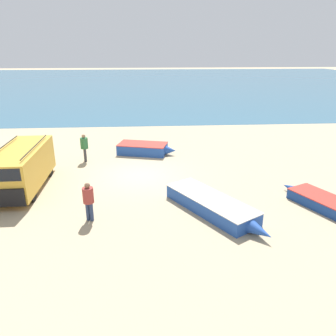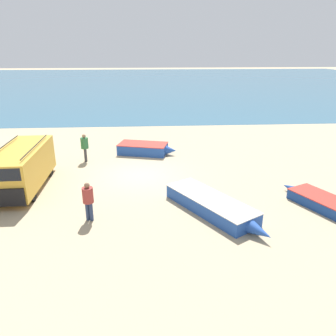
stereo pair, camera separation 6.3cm
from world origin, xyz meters
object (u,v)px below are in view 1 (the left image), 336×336
at_px(fishing_rowboat_1, 144,149).
at_px(fisherman_0, 88,198).
at_px(parked_van, 22,167).
at_px(fishing_rowboat_0, 329,205).
at_px(fishing_rowboat_2, 213,206).
at_px(fisherman_1, 84,145).

distance_m(fishing_rowboat_1, fisherman_0, 9.20).
bearing_deg(parked_van, fisherman_0, 45.86).
distance_m(fishing_rowboat_0, fishing_rowboat_2, 5.10).
relative_size(fishing_rowboat_1, fisherman_0, 2.38).
bearing_deg(fishing_rowboat_1, parked_van, -123.79).
distance_m(parked_van, fishing_rowboat_1, 8.13).
xyz_separation_m(parked_van, fisherman_1, (2.39, 3.98, -0.11)).
bearing_deg(fisherman_0, fishing_rowboat_1, 4.28).
distance_m(fisherman_0, fisherman_1, 7.66).
bearing_deg(fishing_rowboat_2, fisherman_1, -168.86).
bearing_deg(fishing_rowboat_2, fisherman_0, -117.69).
height_order(fishing_rowboat_0, fisherman_1, fisherman_1).
relative_size(parked_van, fisherman_0, 3.17).
distance_m(parked_van, fishing_rowboat_2, 9.59).
xyz_separation_m(parked_van, fishing_rowboat_0, (14.10, -3.32, -0.91)).
bearing_deg(fishing_rowboat_0, parked_van, 51.53).
bearing_deg(fishing_rowboat_2, fishing_rowboat_0, 57.05).
distance_m(fishing_rowboat_1, fisherman_1, 3.99).
height_order(fishing_rowboat_1, fisherman_1, fisherman_1).
height_order(parked_van, fishing_rowboat_0, parked_van).
relative_size(fishing_rowboat_1, fisherman_1, 2.29).
xyz_separation_m(fishing_rowboat_1, fisherman_1, (-3.68, -1.36, 0.70)).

